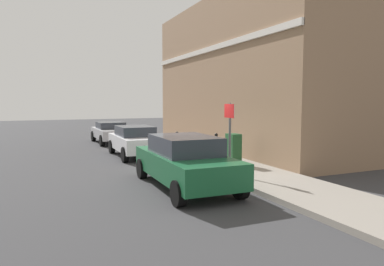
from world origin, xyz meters
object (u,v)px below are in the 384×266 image
Objects in this scene: bollard_near_cabinet at (216,145)px; bollard_far_kerb at (177,142)px; car_green at (185,161)px; car_silver at (111,132)px; car_white at (135,140)px; street_sign at (230,128)px; utility_cabinet at (233,150)px.

bollard_far_kerb is at bearing 129.71° from bollard_near_cabinet.
bollard_near_cabinet is (2.87, 3.54, -0.08)m from car_green.
bollard_far_kerb is at bearing -168.70° from car_silver.
car_white is 3.86m from bollard_near_cabinet.
bollard_near_cabinet is 3.44m from street_sign.
car_green is at bearing 178.78° from car_white.
utility_cabinet reaches higher than bollard_far_kerb.
bollard_far_kerb is at bearing 90.46° from street_sign.
utility_cabinet is at bearing -166.47° from car_silver.
car_silver is at bearing 0.25° from car_green.
car_white is 0.98× the size of car_silver.
bollard_near_cabinet is at bearing -134.91° from car_white.
car_white reaches higher than bollard_near_cabinet.
car_white reaches higher than car_silver.
utility_cabinet is 1.58m from bollard_near_cabinet.
bollard_near_cabinet is 0.45× the size of street_sign.
car_green is 1.95× the size of street_sign.
car_silver is (-0.02, 5.66, -0.06)m from car_white.
street_sign is at bearing -124.50° from utility_cabinet.
bollard_far_kerb is at bearing 109.90° from utility_cabinet.
car_green is 1.15× the size of car_white.
car_silver is 8.83m from bollard_near_cabinet.
utility_cabinet is 2.10m from street_sign.
street_sign reaches higher than bollard_far_kerb.
street_sign is (1.60, -11.49, 0.99)m from car_silver.
car_green is at bearing -144.69° from utility_cabinet.
car_white is at bearing 105.20° from street_sign.
bollard_far_kerb is (1.55, -1.30, -0.03)m from car_white.
street_sign is (1.72, 0.44, 0.88)m from car_green.
car_silver is 3.45× the size of utility_cabinet.
utility_cabinet is 3.19m from bollard_far_kerb.
car_white is at bearing 178.81° from car_silver.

